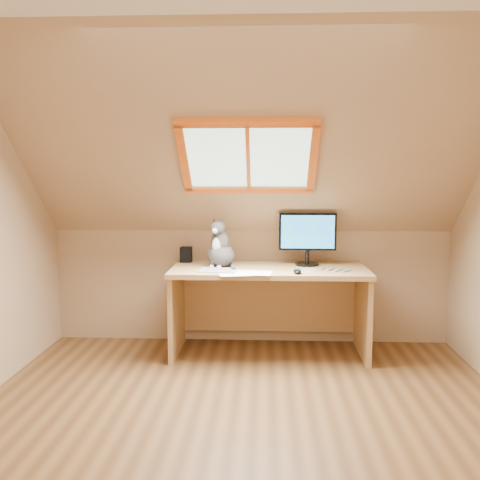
{
  "coord_description": "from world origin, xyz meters",
  "views": [
    {
      "loc": [
        0.13,
        -2.96,
        1.49
      ],
      "look_at": [
        -0.06,
        1.0,
        1.01
      ],
      "focal_mm": 40.0,
      "sensor_mm": 36.0,
      "label": 1
    }
  ],
  "objects": [
    {
      "name": "ground",
      "position": [
        0.0,
        0.0,
        0.0
      ],
      "size": [
        3.5,
        3.5,
        0.0
      ],
      "primitive_type": "plane",
      "color": "brown",
      "rests_on": "ground"
    },
    {
      "name": "room_shell",
      "position": [
        0.0,
        -0.09,
        1.43
      ],
      "size": [
        3.52,
        3.52,
        2.41
      ],
      "color": "tan",
      "rests_on": "ground"
    },
    {
      "name": "desk",
      "position": [
        0.16,
        1.45,
        0.51
      ],
      "size": [
        1.61,
        0.7,
        0.73
      ],
      "color": "tan",
      "rests_on": "ground"
    },
    {
      "name": "monitor",
      "position": [
        0.49,
        1.51,
        0.99
      ],
      "size": [
        0.48,
        0.2,
        0.44
      ],
      "color": "black",
      "rests_on": "desk"
    },
    {
      "name": "cat",
      "position": [
        -0.24,
        1.39,
        0.88
      ],
      "size": [
        0.31,
        0.33,
        0.42
      ],
      "color": "#443E3C",
      "rests_on": "desk"
    },
    {
      "name": "desk_speaker",
      "position": [
        -0.56,
        1.63,
        0.8
      ],
      "size": [
        0.1,
        0.1,
        0.13
      ],
      "primitive_type": "cube",
      "rotation": [
        0.0,
        0.0,
        -0.09
      ],
      "color": "black",
      "rests_on": "desk"
    },
    {
      "name": "graphics_tablet",
      "position": [
        -0.24,
        1.2,
        0.74
      ],
      "size": [
        0.31,
        0.24,
        0.01
      ],
      "primitive_type": "cube",
      "rotation": [
        0.0,
        0.0,
        -0.1
      ],
      "color": "#B2B2B7",
      "rests_on": "desk"
    },
    {
      "name": "mouse",
      "position": [
        0.38,
        1.12,
        0.75
      ],
      "size": [
        0.07,
        0.11,
        0.03
      ],
      "primitive_type": "ellipsoid",
      "rotation": [
        0.0,
        0.0,
        0.06
      ],
      "color": "black",
      "rests_on": "desk"
    },
    {
      "name": "papers",
      "position": [
        -0.02,
        1.12,
        0.73
      ],
      "size": [
        0.33,
        0.27,
        0.0
      ],
      "color": "white",
      "rests_on": "desk"
    },
    {
      "name": "cables",
      "position": [
        0.6,
        1.26,
        0.74
      ],
      "size": [
        0.51,
        0.26,
        0.01
      ],
      "color": "silver",
      "rests_on": "desk"
    }
  ]
}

